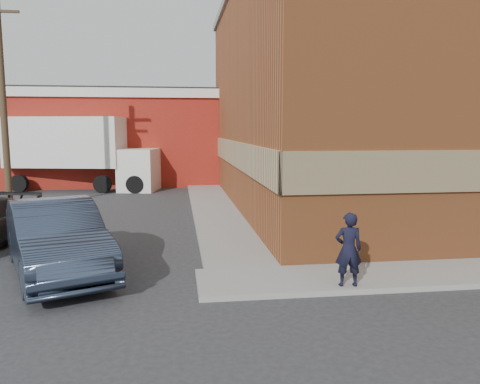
{
  "coord_description": "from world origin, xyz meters",
  "views": [
    {
      "loc": [
        -0.87,
        -10.4,
        3.31
      ],
      "look_at": [
        0.93,
        2.94,
        1.48
      ],
      "focal_mm": 35.0,
      "sensor_mm": 36.0,
      "label": 1
    }
  ],
  "objects_px": {
    "man": "(348,249)",
    "sedan": "(56,238)",
    "brick_building": "(395,96)",
    "box_truck": "(81,148)",
    "warehouse": "(94,137)",
    "utility_pole": "(2,91)"
  },
  "relations": [
    {
      "from": "warehouse",
      "to": "utility_pole",
      "type": "relative_size",
      "value": 1.81
    },
    {
      "from": "brick_building",
      "to": "warehouse",
      "type": "bearing_deg",
      "value": 142.8
    },
    {
      "from": "warehouse",
      "to": "man",
      "type": "distance_m",
      "value": 23.26
    },
    {
      "from": "man",
      "to": "sedan",
      "type": "bearing_deg",
      "value": -13.08
    },
    {
      "from": "utility_pole",
      "to": "brick_building",
      "type": "bearing_deg",
      "value": -0.02
    },
    {
      "from": "brick_building",
      "to": "utility_pole",
      "type": "relative_size",
      "value": 2.03
    },
    {
      "from": "brick_building",
      "to": "box_truck",
      "type": "height_order",
      "value": "brick_building"
    },
    {
      "from": "box_truck",
      "to": "utility_pole",
      "type": "bearing_deg",
      "value": -91.06
    },
    {
      "from": "man",
      "to": "sedan",
      "type": "distance_m",
      "value": 6.52
    },
    {
      "from": "utility_pole",
      "to": "man",
      "type": "bearing_deg",
      "value": -46.4
    },
    {
      "from": "man",
      "to": "box_truck",
      "type": "relative_size",
      "value": 0.18
    },
    {
      "from": "warehouse",
      "to": "man",
      "type": "relative_size",
      "value": 10.69
    },
    {
      "from": "warehouse",
      "to": "sedan",
      "type": "bearing_deg",
      "value": -83.11
    },
    {
      "from": "sedan",
      "to": "warehouse",
      "type": "bearing_deg",
      "value": 74.69
    },
    {
      "from": "brick_building",
      "to": "man",
      "type": "height_order",
      "value": "brick_building"
    },
    {
      "from": "brick_building",
      "to": "box_truck",
      "type": "relative_size",
      "value": 2.21
    },
    {
      "from": "box_truck",
      "to": "sedan",
      "type": "bearing_deg",
      "value": -69.55
    },
    {
      "from": "sedan",
      "to": "man",
      "type": "bearing_deg",
      "value": -40.51
    },
    {
      "from": "brick_building",
      "to": "man",
      "type": "relative_size",
      "value": 11.97
    },
    {
      "from": "brick_building",
      "to": "sedan",
      "type": "bearing_deg",
      "value": -145.02
    },
    {
      "from": "sedan",
      "to": "utility_pole",
      "type": "bearing_deg",
      "value": 92.2
    },
    {
      "from": "brick_building",
      "to": "box_truck",
      "type": "bearing_deg",
      "value": 155.08
    }
  ]
}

